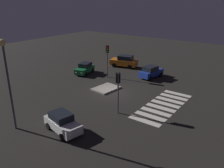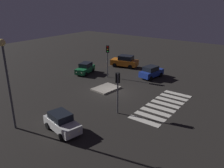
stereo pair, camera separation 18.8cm
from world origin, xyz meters
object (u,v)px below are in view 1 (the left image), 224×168
street_lamp (7,70)px  car_orange (124,61)px  traffic_island (106,88)px  car_white (62,123)px  traffic_light_south (118,83)px  car_green (85,68)px  traffic_light_north (107,53)px  car_blue (151,72)px

street_lamp → car_orange: bearing=8.0°
traffic_island → car_white: size_ratio=0.85×
traffic_island → traffic_light_south: 7.14m
car_green → traffic_light_north: 4.73m
car_blue → street_lamp: size_ratio=0.52×
traffic_island → street_lamp: 13.14m
car_white → traffic_light_south: bearing=84.0°
car_blue → car_orange: (2.32, 6.07, 0.12)m
traffic_island → traffic_light_north: bearing=35.1°
car_blue → street_lamp: 20.21m
car_orange → car_white: bearing=96.4°
traffic_island → car_white: 10.40m
street_lamp → car_green: bearing=20.9°
car_green → street_lamp: street_lamp is taller
car_white → street_lamp: 6.15m
car_orange → traffic_light_north: size_ratio=1.01×
car_green → traffic_light_north: traffic_light_north is taller
car_blue → car_orange: bearing=78.2°
car_green → traffic_light_north: bearing=82.8°
traffic_light_south → street_lamp: bearing=102.7°
car_blue → car_orange: size_ratio=0.87×
car_green → street_lamp: 17.00m
car_blue → traffic_light_north: traffic_light_north is taller
car_green → traffic_island: bearing=49.0°
car_orange → street_lamp: 22.44m
traffic_island → car_white: bearing=-163.2°
traffic_island → traffic_light_south: traffic_light_south is taller
car_blue → traffic_island: bearing=171.4°
car_blue → traffic_light_south: 12.23m
car_white → car_orange: bearing=120.7°
car_white → car_orange: (19.67, 6.71, 0.14)m
car_orange → traffic_light_north: 6.61m
car_white → street_lamp: bearing=-137.8°
car_white → traffic_light_north: bearing=124.2°
traffic_island → car_white: (-9.93, -3.00, 0.71)m
traffic_light_north → street_lamp: (-15.80, -1.99, 1.80)m
traffic_light_south → street_lamp: (-7.71, 5.44, 2.17)m
traffic_light_north → car_blue: bearing=83.4°
traffic_island → car_green: 7.29m
car_green → car_white: bearing=21.4°
traffic_light_north → car_green: bearing=-125.9°
car_orange → traffic_light_south: (-14.09, -8.51, 2.17)m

